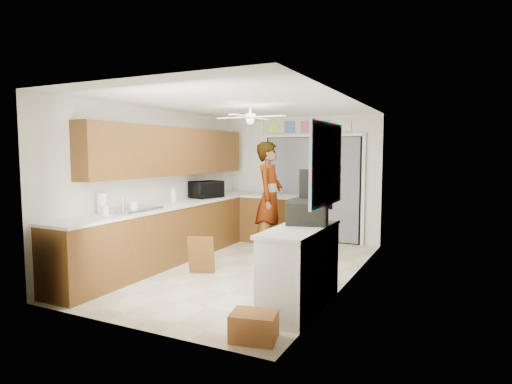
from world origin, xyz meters
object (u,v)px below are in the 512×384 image
(microwave, at_px, (206,189))
(man, at_px, (270,198))
(paper_towel_roll, at_px, (102,204))
(navy_crate, at_px, (275,292))
(soap_bottle, at_px, (173,194))
(suitcase, at_px, (308,212))
(dog, at_px, (282,241))
(cardboard_box, at_px, (254,326))

(microwave, distance_m, man, 1.23)
(paper_towel_roll, bearing_deg, navy_crate, 7.93)
(soap_bottle, height_order, suitcase, soap_bottle)
(suitcase, height_order, navy_crate, suitcase)
(paper_towel_roll, height_order, dog, paper_towel_roll)
(suitcase, bearing_deg, soap_bottle, 147.25)
(paper_towel_roll, bearing_deg, microwave, 87.00)
(suitcase, bearing_deg, navy_crate, -156.75)
(microwave, distance_m, suitcase, 3.21)
(soap_bottle, xyz_separation_m, navy_crate, (2.38, -1.17, -0.98))
(man, bearing_deg, dog, -112.04)
(microwave, xyz_separation_m, navy_crate, (2.31, -2.08, -0.99))
(suitcase, bearing_deg, man, 111.27)
(microwave, height_order, man, man)
(soap_bottle, relative_size, suitcase, 0.49)
(paper_towel_roll, bearing_deg, soap_bottle, 87.83)
(paper_towel_roll, xyz_separation_m, dog, (1.62, 2.52, -0.84))
(microwave, bearing_deg, man, -64.44)
(suitcase, bearing_deg, microwave, 131.19)
(microwave, relative_size, suitcase, 0.92)
(man, distance_m, dog, 0.79)
(paper_towel_roll, bearing_deg, dog, 57.34)
(paper_towel_roll, distance_m, suitcase, 2.81)
(microwave, bearing_deg, navy_crate, -114.91)
(microwave, distance_m, dog, 1.72)
(microwave, distance_m, cardboard_box, 4.18)
(man, bearing_deg, cardboard_box, -164.87)
(dog, bearing_deg, navy_crate, -70.38)
(suitcase, distance_m, dog, 2.40)
(navy_crate, bearing_deg, dog, 110.48)
(cardboard_box, distance_m, man, 3.71)
(man, bearing_deg, paper_towel_roll, 146.01)
(soap_bottle, distance_m, dog, 2.04)
(suitcase, bearing_deg, cardboard_box, -106.80)
(microwave, bearing_deg, suitcase, -107.86)
(microwave, bearing_deg, cardboard_box, -123.95)
(paper_towel_roll, height_order, man, man)
(suitcase, bearing_deg, dog, 106.53)
(suitcase, xyz_separation_m, cardboard_box, (-0.07, -1.33, -0.94))
(paper_towel_roll, xyz_separation_m, navy_crate, (2.43, 0.34, -0.98))
(soap_bottle, bearing_deg, suitcase, -18.96)
(cardboard_box, height_order, navy_crate, cardboard_box)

